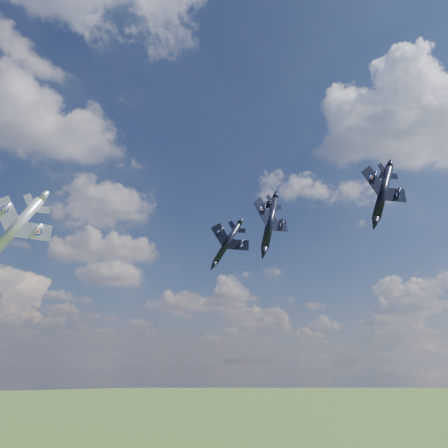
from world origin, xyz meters
name	(u,v)px	position (x,y,z in m)	size (l,w,h in m)	color
jet_lead_navy	(270,223)	(8.60, 2.88, 81.40)	(9.99, 13.92, 2.88)	black
jet_right_navy	(383,193)	(22.11, -10.08, 84.55)	(10.05, 14.02, 2.90)	black
jet_high_navy	(227,243)	(15.02, 34.40, 86.16)	(11.14, 15.53, 3.21)	black
jet_left_silver	(16,227)	(-31.16, 17.41, 79.61)	(11.86, 16.54, 3.42)	#AAAEB5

